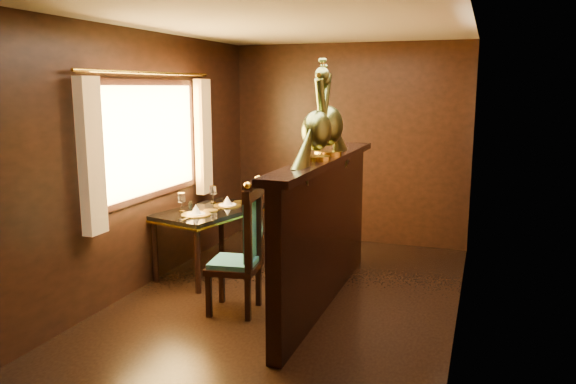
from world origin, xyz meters
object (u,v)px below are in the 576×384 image
Objects in this scene: peacock_left at (317,113)px; chair_right at (306,214)px; peacock_right at (328,108)px; chair_left at (246,244)px; dining_table at (210,216)px.

chair_right is at bearing 112.15° from peacock_left.
chair_left is at bearing -139.75° from peacock_right.
peacock_right is at bearing -47.24° from chair_right.
chair_left is at bearing -33.38° from dining_table.
chair_right is 1.35m from peacock_right.
peacock_left is 0.35m from peacock_right.
dining_table is 1.91m from peacock_left.
peacock_right is at bearing 32.57° from chair_left.
dining_table is 1.09× the size of chair_left.
chair_left is 1.28m from peacock_left.
dining_table is at bearing 125.31° from chair_left.
peacock_left reaches higher than dining_table.
dining_table is at bearing 165.77° from peacock_right.
chair_right is at bearing 29.87° from dining_table.
chair_left is at bearing -88.97° from chair_right.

